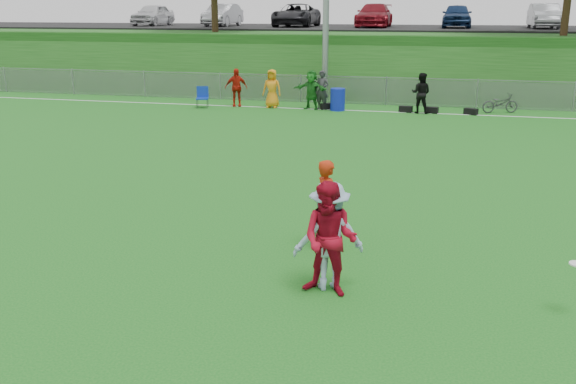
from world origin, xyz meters
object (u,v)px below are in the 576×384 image
(player_blue, at_px, (329,236))
(recycling_bin, at_px, (338,99))
(bicycle, at_px, (500,103))
(player_red_left, at_px, (327,204))
(player_red_center, at_px, (330,239))

(player_blue, xyz_separation_m, recycling_bin, (-2.88, 18.14, -0.40))
(recycling_bin, distance_m, bicycle, 6.87)
(player_red_left, xyz_separation_m, bicycle, (4.28, 17.36, -0.44))
(player_red_center, distance_m, recycling_bin, 18.61)
(player_blue, bearing_deg, bicycle, -124.63)
(player_blue, xyz_separation_m, bicycle, (3.92, 19.12, -0.47))
(player_red_left, relative_size, recycling_bin, 1.76)
(player_red_center, xyz_separation_m, bicycle, (3.87, 19.34, -0.50))
(player_red_left, relative_size, player_red_center, 0.93)
(player_blue, relative_size, recycling_bin, 1.84)
(player_red_center, xyz_separation_m, player_blue, (-0.05, 0.23, -0.03))
(bicycle, bearing_deg, recycling_bin, 79.28)
(player_red_center, bearing_deg, player_blue, 111.32)
(player_red_left, bearing_deg, player_blue, 158.45)
(player_red_center, height_order, bicycle, player_red_center)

